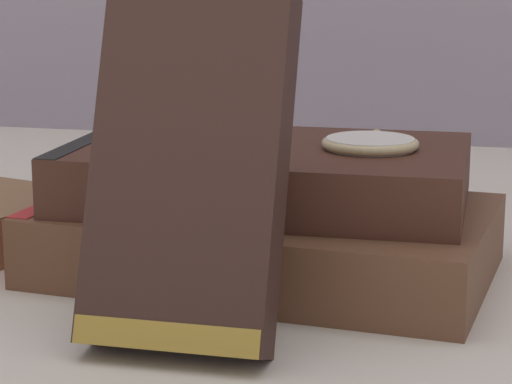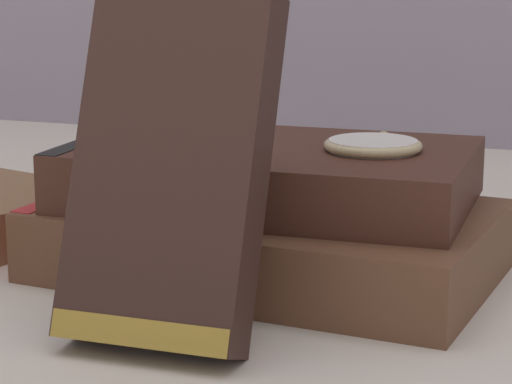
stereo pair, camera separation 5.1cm
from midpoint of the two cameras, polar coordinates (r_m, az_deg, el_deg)
ground_plane at (r=0.59m, az=-0.74°, el=-3.99°), size 3.00×3.00×0.00m
book_flat_bottom at (r=0.57m, az=2.83°, el=-2.48°), size 0.25×0.16×0.04m
book_flat_top at (r=0.57m, az=2.83°, el=0.98°), size 0.21×0.14×0.03m
book_leaning_front at (r=0.46m, az=-1.45°, el=0.72°), size 0.08×0.08×0.16m
pocket_watch at (r=0.56m, az=8.90°, el=2.46°), size 0.05×0.05×0.01m
reading_glasses at (r=0.71m, az=0.73°, el=-0.83°), size 0.11×0.06×0.00m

